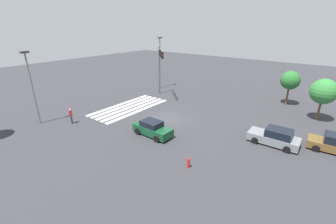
{
  "coord_description": "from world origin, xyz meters",
  "views": [
    {
      "loc": [
        19.6,
        15.09,
        10.6
      ],
      "look_at": [
        0.0,
        0.0,
        0.91
      ],
      "focal_mm": 24.0,
      "sensor_mm": 36.0,
      "label": 1
    }
  ],
  "objects_px": {
    "street_light_pole_a": "(160,59)",
    "fire_hydrant": "(188,163)",
    "traffic_signal_mast": "(160,61)",
    "street_light_pole_b": "(31,82)",
    "pedestrian": "(71,115)",
    "car_2": "(335,144)",
    "tree_corner_b": "(324,92)",
    "tree_corner_c": "(290,80)",
    "car_1": "(152,129)",
    "car_0": "(275,137)"
  },
  "relations": [
    {
      "from": "street_light_pole_a",
      "to": "fire_hydrant",
      "type": "bearing_deg",
      "value": 44.64
    },
    {
      "from": "traffic_signal_mast",
      "to": "street_light_pole_b",
      "type": "distance_m",
      "value": 16.83
    },
    {
      "from": "pedestrian",
      "to": "car_2",
      "type": "bearing_deg",
      "value": -19.64
    },
    {
      "from": "car_2",
      "to": "fire_hydrant",
      "type": "height_order",
      "value": "car_2"
    },
    {
      "from": "car_2",
      "to": "fire_hydrant",
      "type": "relative_size",
      "value": 4.91
    },
    {
      "from": "tree_corner_b",
      "to": "fire_hydrant",
      "type": "height_order",
      "value": "tree_corner_b"
    },
    {
      "from": "pedestrian",
      "to": "street_light_pole_a",
      "type": "relative_size",
      "value": 0.21
    },
    {
      "from": "street_light_pole_a",
      "to": "tree_corner_c",
      "type": "bearing_deg",
      "value": 101.11
    },
    {
      "from": "traffic_signal_mast",
      "to": "pedestrian",
      "type": "relative_size",
      "value": 4.15
    },
    {
      "from": "tree_corner_c",
      "to": "tree_corner_b",
      "type": "bearing_deg",
      "value": 46.9
    },
    {
      "from": "car_1",
      "to": "fire_hydrant",
      "type": "distance_m",
      "value": 6.47
    },
    {
      "from": "fire_hydrant",
      "to": "tree_corner_c",
      "type": "bearing_deg",
      "value": 172.59
    },
    {
      "from": "car_0",
      "to": "street_light_pole_a",
      "type": "relative_size",
      "value": 0.52
    },
    {
      "from": "street_light_pole_b",
      "to": "tree_corner_c",
      "type": "height_order",
      "value": "street_light_pole_b"
    },
    {
      "from": "traffic_signal_mast",
      "to": "fire_hydrant",
      "type": "xyz_separation_m",
      "value": [
        13.01,
        13.5,
        -5.15
      ]
    },
    {
      "from": "car_0",
      "to": "tree_corner_b",
      "type": "height_order",
      "value": "tree_corner_b"
    },
    {
      "from": "pedestrian",
      "to": "tree_corner_b",
      "type": "bearing_deg",
      "value": -4.43
    },
    {
      "from": "tree_corner_b",
      "to": "tree_corner_c",
      "type": "relative_size",
      "value": 1.04
    },
    {
      "from": "street_light_pole_a",
      "to": "tree_corner_c",
      "type": "xyz_separation_m",
      "value": [
        -3.89,
        19.83,
        -1.67
      ]
    },
    {
      "from": "street_light_pole_a",
      "to": "tree_corner_b",
      "type": "xyz_separation_m",
      "value": [
        -0.0,
        23.99,
        -1.63
      ]
    },
    {
      "from": "car_0",
      "to": "pedestrian",
      "type": "relative_size",
      "value": 2.51
    },
    {
      "from": "car_1",
      "to": "pedestrian",
      "type": "xyz_separation_m",
      "value": [
        3.45,
        -9.24,
        0.29
      ]
    },
    {
      "from": "traffic_signal_mast",
      "to": "street_light_pole_a",
      "type": "bearing_deg",
      "value": 174.9
    },
    {
      "from": "traffic_signal_mast",
      "to": "tree_corner_c",
      "type": "relative_size",
      "value": 1.57
    },
    {
      "from": "car_1",
      "to": "fire_hydrant",
      "type": "xyz_separation_m",
      "value": [
        2.5,
        5.96,
        -0.29
      ]
    },
    {
      "from": "pedestrian",
      "to": "tree_corner_b",
      "type": "distance_m",
      "value": 28.78
    },
    {
      "from": "street_light_pole_a",
      "to": "traffic_signal_mast",
      "type": "bearing_deg",
      "value": 39.9
    },
    {
      "from": "street_light_pole_a",
      "to": "tree_corner_b",
      "type": "height_order",
      "value": "street_light_pole_a"
    },
    {
      "from": "traffic_signal_mast",
      "to": "fire_hydrant",
      "type": "height_order",
      "value": "traffic_signal_mast"
    },
    {
      "from": "car_2",
      "to": "traffic_signal_mast",
      "type": "bearing_deg",
      "value": -11.84
    },
    {
      "from": "car_2",
      "to": "pedestrian",
      "type": "bearing_deg",
      "value": 20.22
    },
    {
      "from": "traffic_signal_mast",
      "to": "car_0",
      "type": "xyz_separation_m",
      "value": [
        4.92,
        17.89,
        -4.84
      ]
    },
    {
      "from": "car_2",
      "to": "street_light_pole_b",
      "type": "height_order",
      "value": "street_light_pole_b"
    },
    {
      "from": "car_2",
      "to": "pedestrian",
      "type": "height_order",
      "value": "pedestrian"
    },
    {
      "from": "car_0",
      "to": "fire_hydrant",
      "type": "bearing_deg",
      "value": 60.73
    },
    {
      "from": "car_1",
      "to": "pedestrian",
      "type": "relative_size",
      "value": 2.37
    },
    {
      "from": "street_light_pole_a",
      "to": "pedestrian",
      "type": "bearing_deg",
      "value": 5.88
    },
    {
      "from": "pedestrian",
      "to": "tree_corner_c",
      "type": "bearing_deg",
      "value": 7.0
    },
    {
      "from": "car_1",
      "to": "car_2",
      "type": "distance_m",
      "value": 16.67
    },
    {
      "from": "street_light_pole_a",
      "to": "street_light_pole_b",
      "type": "distance_m",
      "value": 20.47
    },
    {
      "from": "traffic_signal_mast",
      "to": "car_0",
      "type": "bearing_deg",
      "value": 29.61
    },
    {
      "from": "traffic_signal_mast",
      "to": "street_light_pole_a",
      "type": "relative_size",
      "value": 0.86
    },
    {
      "from": "tree_corner_c",
      "to": "traffic_signal_mast",
      "type": "bearing_deg",
      "value": -63.29
    },
    {
      "from": "car_0",
      "to": "street_light_pole_b",
      "type": "bearing_deg",
      "value": 25.71
    },
    {
      "from": "car_2",
      "to": "street_light_pole_a",
      "type": "distance_m",
      "value": 27.39
    },
    {
      "from": "traffic_signal_mast",
      "to": "car_0",
      "type": "distance_m",
      "value": 19.18
    },
    {
      "from": "traffic_signal_mast",
      "to": "fire_hydrant",
      "type": "relative_size",
      "value": 8.67
    },
    {
      "from": "pedestrian",
      "to": "street_light_pole_a",
      "type": "distance_m",
      "value": 18.79
    },
    {
      "from": "traffic_signal_mast",
      "to": "tree_corner_c",
      "type": "distance_m",
      "value": 18.32
    },
    {
      "from": "car_2",
      "to": "tree_corner_b",
      "type": "xyz_separation_m",
      "value": [
        -7.34,
        -2.03,
        2.77
      ]
    }
  ]
}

